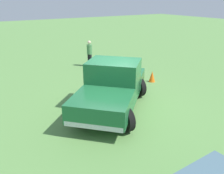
# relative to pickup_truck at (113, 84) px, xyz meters

# --- Properties ---
(ground_plane) EXTENTS (80.00, 80.00, 0.00)m
(ground_plane) POSITION_rel_pickup_truck_xyz_m (-0.09, 0.35, -0.96)
(ground_plane) COLOR #5B8C47
(pickup_truck) EXTENTS (4.64, 4.74, 1.84)m
(pickup_truck) POSITION_rel_pickup_truck_xyz_m (0.00, 0.00, 0.00)
(pickup_truck) COLOR black
(pickup_truck) RESTS_ON ground_plane
(person_bystander) EXTENTS (0.38, 0.38, 1.60)m
(person_bystander) POSITION_rel_pickup_truck_xyz_m (-5.85, 2.07, -0.07)
(person_bystander) COLOR black
(person_bystander) RESTS_ON ground_plane
(traffic_cone) EXTENTS (0.32, 0.32, 0.55)m
(traffic_cone) POSITION_rel_pickup_truck_xyz_m (-1.52, 3.36, -0.69)
(traffic_cone) COLOR orange
(traffic_cone) RESTS_ON ground_plane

